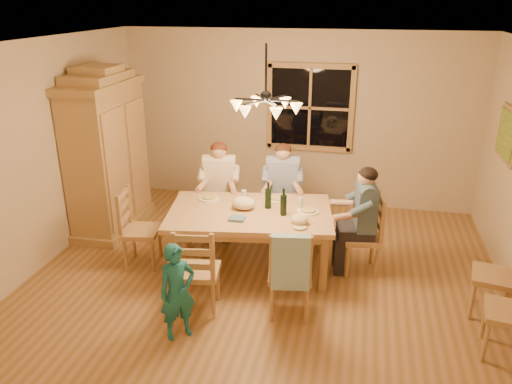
% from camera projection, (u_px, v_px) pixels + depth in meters
% --- Properties ---
extents(floor, '(5.50, 5.50, 0.00)m').
position_uv_depth(floor, '(265.00, 277.00, 5.98)').
color(floor, olive).
rests_on(floor, ground).
extents(ceiling, '(5.50, 5.00, 0.02)m').
position_uv_depth(ceiling, '(266.00, 43.00, 4.99)').
color(ceiling, white).
rests_on(ceiling, wall_back).
extents(wall_back, '(5.50, 0.02, 2.70)m').
position_uv_depth(wall_back, '(297.00, 120.00, 7.76)').
color(wall_back, '#CDB391').
rests_on(wall_back, floor).
extents(wall_left, '(0.02, 5.00, 2.70)m').
position_uv_depth(wall_left, '(43.00, 155.00, 6.03)').
color(wall_left, '#CDB391').
rests_on(wall_left, floor).
extents(window, '(1.30, 0.06, 1.30)m').
position_uv_depth(window, '(310.00, 108.00, 7.61)').
color(window, black).
rests_on(window, wall_back).
extents(painting, '(0.06, 0.78, 0.64)m').
position_uv_depth(painting, '(508.00, 135.00, 5.95)').
color(painting, olive).
rests_on(painting, wall_right).
extents(chandelier, '(0.77, 0.68, 0.71)m').
position_uv_depth(chandelier, '(266.00, 105.00, 5.22)').
color(chandelier, black).
rests_on(chandelier, ceiling).
extents(armoire, '(0.66, 1.40, 2.30)m').
position_uv_depth(armoire, '(108.00, 157.00, 6.92)').
color(armoire, olive).
rests_on(armoire, floor).
extents(dining_table, '(2.08, 1.46, 0.76)m').
position_uv_depth(dining_table, '(250.00, 218.00, 5.96)').
color(dining_table, tan).
rests_on(dining_table, floor).
extents(chair_far_left, '(0.50, 0.48, 0.99)m').
position_uv_depth(chair_far_left, '(221.00, 214.00, 6.97)').
color(chair_far_left, '#A87F4A').
rests_on(chair_far_left, floor).
extents(chair_far_right, '(0.50, 0.48, 0.99)m').
position_uv_depth(chair_far_right, '(282.00, 215.00, 6.92)').
color(chair_far_right, '#A87F4A').
rests_on(chair_far_right, floor).
extents(chair_near_left, '(0.50, 0.48, 0.99)m').
position_uv_depth(chair_near_left, '(198.00, 284.00, 5.28)').
color(chair_near_left, '#A87F4A').
rests_on(chair_near_left, floor).
extents(chair_near_right, '(0.50, 0.48, 0.99)m').
position_uv_depth(chair_near_right, '(289.00, 287.00, 5.22)').
color(chair_near_right, '#A87F4A').
rests_on(chair_near_right, floor).
extents(chair_end_left, '(0.48, 0.50, 0.99)m').
position_uv_depth(chair_end_left, '(142.00, 242.00, 6.17)').
color(chair_end_left, '#A87F4A').
rests_on(chair_end_left, floor).
extents(chair_end_right, '(0.48, 0.50, 0.99)m').
position_uv_depth(chair_end_right, '(361.00, 248.00, 6.02)').
color(chair_end_right, '#A87F4A').
rests_on(chair_end_right, floor).
extents(adult_woman, '(0.44, 0.47, 0.87)m').
position_uv_depth(adult_woman, '(220.00, 178.00, 6.77)').
color(adult_woman, beige).
rests_on(adult_woman, floor).
extents(adult_plaid_man, '(0.44, 0.47, 0.87)m').
position_uv_depth(adult_plaid_man, '(283.00, 179.00, 6.72)').
color(adult_plaid_man, navy).
rests_on(adult_plaid_man, floor).
extents(adult_slate_man, '(0.47, 0.44, 0.87)m').
position_uv_depth(adult_slate_man, '(364.00, 207.00, 5.82)').
color(adult_slate_man, '#455C6F').
rests_on(adult_slate_man, floor).
extents(towel, '(0.39, 0.16, 0.58)m').
position_uv_depth(towel, '(290.00, 262.00, 4.90)').
color(towel, '#91B8C5').
rests_on(towel, chair_near_right).
extents(wine_bottle_a, '(0.08, 0.08, 0.33)m').
position_uv_depth(wine_bottle_a, '(268.00, 195.00, 5.95)').
color(wine_bottle_a, black).
rests_on(wine_bottle_a, dining_table).
extents(wine_bottle_b, '(0.08, 0.08, 0.33)m').
position_uv_depth(wine_bottle_b, '(284.00, 202.00, 5.76)').
color(wine_bottle_b, black).
rests_on(wine_bottle_b, dining_table).
extents(plate_woman, '(0.26, 0.26, 0.02)m').
position_uv_depth(plate_woman, '(209.00, 198.00, 6.27)').
color(plate_woman, white).
rests_on(plate_woman, dining_table).
extents(plate_plaid, '(0.26, 0.26, 0.02)m').
position_uv_depth(plate_plaid, '(277.00, 199.00, 6.25)').
color(plate_plaid, white).
rests_on(plate_plaid, dining_table).
extents(plate_slate, '(0.26, 0.26, 0.02)m').
position_uv_depth(plate_slate, '(308.00, 212.00, 5.89)').
color(plate_slate, white).
rests_on(plate_slate, dining_table).
extents(wine_glass_a, '(0.06, 0.06, 0.14)m').
position_uv_depth(wine_glass_a, '(244.00, 196.00, 6.19)').
color(wine_glass_a, silver).
rests_on(wine_glass_a, dining_table).
extents(wine_glass_b, '(0.06, 0.06, 0.14)m').
position_uv_depth(wine_glass_b, '(300.00, 203.00, 5.97)').
color(wine_glass_b, silver).
rests_on(wine_glass_b, dining_table).
extents(cap, '(0.20, 0.20, 0.11)m').
position_uv_depth(cap, '(299.00, 219.00, 5.57)').
color(cap, beige).
rests_on(cap, dining_table).
extents(napkin, '(0.20, 0.17, 0.03)m').
position_uv_depth(napkin, '(237.00, 219.00, 5.68)').
color(napkin, slate).
rests_on(napkin, dining_table).
extents(cloth_bundle, '(0.28, 0.22, 0.15)m').
position_uv_depth(cloth_bundle, '(244.00, 203.00, 5.95)').
color(cloth_bundle, beige).
rests_on(cloth_bundle, dining_table).
extents(child, '(0.43, 0.42, 0.99)m').
position_uv_depth(child, '(177.00, 292.00, 4.78)').
color(child, '#196974').
rests_on(child, floor).
extents(chair_spare_front, '(0.48, 0.50, 0.99)m').
position_uv_depth(chair_spare_front, '(507.00, 327.00, 4.59)').
color(chair_spare_front, '#A87F4A').
rests_on(chair_spare_front, floor).
extents(chair_spare_back, '(0.50, 0.51, 0.99)m').
position_uv_depth(chair_spare_back, '(491.00, 289.00, 5.18)').
color(chair_spare_back, '#A87F4A').
rests_on(chair_spare_back, floor).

